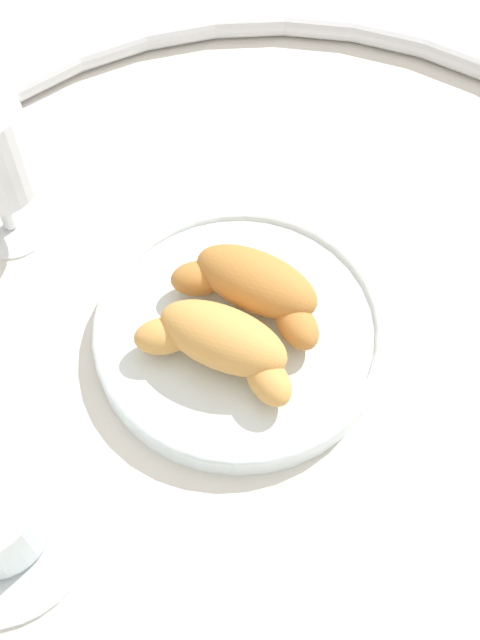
% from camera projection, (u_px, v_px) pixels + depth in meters
% --- Properties ---
extents(ground_plane, '(2.20, 2.20, 0.00)m').
position_uv_depth(ground_plane, '(279.00, 340.00, 0.65)').
color(ground_plane, silver).
extents(table_chrome_rim, '(0.74, 0.74, 0.02)m').
position_uv_depth(table_chrome_rim, '(280.00, 333.00, 0.64)').
color(table_chrome_rim, silver).
rests_on(table_chrome_rim, ground_plane).
extents(pastry_plate, '(0.23, 0.23, 0.02)m').
position_uv_depth(pastry_plate, '(240.00, 331.00, 0.64)').
color(pastry_plate, silver).
rests_on(pastry_plate, ground_plane).
extents(croissant_large, '(0.14, 0.07, 0.04)m').
position_uv_depth(croissant_large, '(254.00, 286.00, 0.62)').
color(croissant_large, '#BC7A38').
rests_on(croissant_large, pastry_plate).
extents(croissant_small, '(0.13, 0.08, 0.04)m').
position_uv_depth(croissant_small, '(221.00, 343.00, 0.60)').
color(croissant_small, '#D6994C').
rests_on(croissant_small, pastry_plate).
extents(juice_glass_right, '(0.08, 0.08, 0.14)m').
position_uv_depth(juice_glass_right, '(260.00, 634.00, 0.45)').
color(juice_glass_right, white).
rests_on(juice_glass_right, ground_plane).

